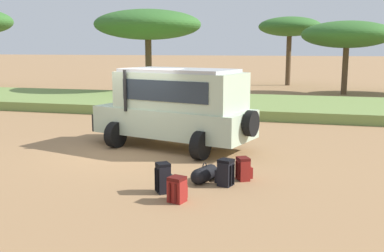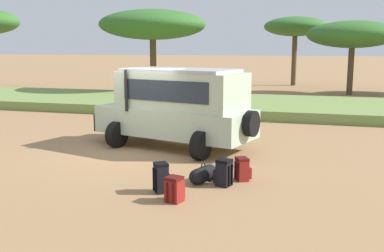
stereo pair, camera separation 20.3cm
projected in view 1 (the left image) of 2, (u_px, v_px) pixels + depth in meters
name	position (u px, v px, depth m)	size (l,w,h in m)	color
ground_plane	(134.00, 152.00, 13.31)	(320.00, 320.00, 0.00)	#9E754C
grass_bank	(210.00, 104.00, 22.90)	(120.00, 7.00, 0.44)	olive
safari_vehicle	(176.00, 106.00, 13.77)	(5.47, 3.53, 2.44)	#B2C6A8
backpack_beside_front_wheel	(225.00, 173.00, 10.08)	(0.45, 0.38, 0.61)	black
backpack_cluster_center	(164.00, 178.00, 9.59)	(0.43, 0.42, 0.65)	black
backpack_near_rear_wheel	(177.00, 190.00, 9.02)	(0.38, 0.44, 0.52)	maroon
backpack_outermost	(243.00, 169.00, 10.50)	(0.43, 0.42, 0.54)	maroon
duffel_bag_low_black_case	(224.00, 169.00, 10.93)	(0.39, 0.92, 0.39)	navy
duffel_bag_soft_canvas	(204.00, 174.00, 10.40)	(0.52, 0.87, 0.45)	black
acacia_tree_left_mid	(148.00, 25.00, 28.26)	(6.71, 6.80, 5.43)	brown
acacia_tree_centre_back	(290.00, 27.00, 36.14)	(5.00, 5.07, 5.51)	brown
acacia_tree_right_mid	(347.00, 35.00, 29.08)	(5.85, 5.55, 4.77)	brown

